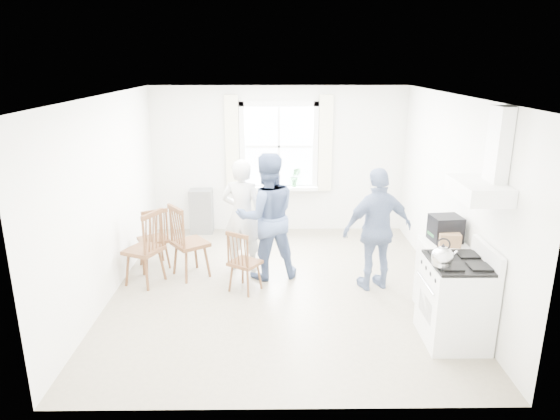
# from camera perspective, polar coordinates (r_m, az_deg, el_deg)

# --- Properties ---
(room_shell) EXTENTS (4.62, 5.12, 2.64)m
(room_shell) POSITION_cam_1_polar(r_m,az_deg,el_deg) (6.52, 0.07, 1.48)
(room_shell) COLOR gray
(room_shell) RESTS_ON ground
(window_assembly) EXTENTS (1.88, 0.24, 1.70)m
(window_assembly) POSITION_cam_1_polar(r_m,az_deg,el_deg) (8.87, -0.13, 6.69)
(window_assembly) COLOR white
(window_assembly) RESTS_ON room_shell
(range_hood) EXTENTS (0.45, 0.76, 0.94)m
(range_hood) POSITION_cam_1_polar(r_m,az_deg,el_deg) (5.50, 22.42, 3.74)
(range_hood) COLOR white
(range_hood) RESTS_ON room_shell
(shelf_unit) EXTENTS (0.40, 0.30, 0.80)m
(shelf_unit) POSITION_cam_1_polar(r_m,az_deg,el_deg) (9.10, -8.97, -0.14)
(shelf_unit) COLOR gray
(shelf_unit) RESTS_ON ground
(gas_stove) EXTENTS (0.68, 0.76, 1.12)m
(gas_stove) POSITION_cam_1_polar(r_m,az_deg,el_deg) (5.90, 19.42, -9.73)
(gas_stove) COLOR white
(gas_stove) RESTS_ON ground
(kettle) EXTENTS (0.23, 0.23, 0.32)m
(kettle) POSITION_cam_1_polar(r_m,az_deg,el_deg) (5.48, 18.05, -5.14)
(kettle) COLOR silver
(kettle) RESTS_ON gas_stove
(low_cabinet) EXTENTS (0.50, 0.55, 0.90)m
(low_cabinet) POSITION_cam_1_polar(r_m,az_deg,el_deg) (6.53, 17.93, -7.27)
(low_cabinet) COLOR white
(low_cabinet) RESTS_ON ground
(stereo_stack) EXTENTS (0.38, 0.35, 0.31)m
(stereo_stack) POSITION_cam_1_polar(r_m,az_deg,el_deg) (6.39, 18.39, -2.01)
(stereo_stack) COLOR black
(stereo_stack) RESTS_ON low_cabinet
(cardboard_box) EXTENTS (0.26, 0.20, 0.16)m
(cardboard_box) POSITION_cam_1_polar(r_m,az_deg,el_deg) (6.25, 18.77, -3.21)
(cardboard_box) COLOR #936D47
(cardboard_box) RESTS_ON low_cabinet
(windsor_chair_a) EXTENTS (0.54, 0.54, 0.96)m
(windsor_chair_a) POSITION_cam_1_polar(r_m,az_deg,el_deg) (7.58, -14.14, -2.49)
(windsor_chair_a) COLOR #4E2E19
(windsor_chair_a) RESTS_ON ground
(windsor_chair_b) EXTENTS (0.51, 0.50, 0.88)m
(windsor_chair_b) POSITION_cam_1_polar(r_m,az_deg,el_deg) (6.64, -4.54, -5.24)
(windsor_chair_b) COLOR #4E2E19
(windsor_chair_b) RESTS_ON ground
(windsor_chair_c) EXTENTS (0.59, 0.60, 1.08)m
(windsor_chair_c) POSITION_cam_1_polar(r_m,az_deg,el_deg) (7.06, -14.69, -3.33)
(windsor_chair_c) COLOR #4E2E19
(windsor_chair_c) RESTS_ON ground
(person_left) EXTENTS (0.72, 0.72, 1.68)m
(person_left) POSITION_cam_1_polar(r_m,az_deg,el_deg) (7.30, -4.33, -0.63)
(person_left) COLOR silver
(person_left) RESTS_ON ground
(person_mid) EXTENTS (1.06, 1.06, 1.81)m
(person_mid) POSITION_cam_1_polar(r_m,az_deg,el_deg) (7.02, -1.49, -0.76)
(person_mid) COLOR #455881
(person_mid) RESTS_ON ground
(person_right) EXTENTS (1.22, 1.22, 1.68)m
(person_right) POSITION_cam_1_polar(r_m,az_deg,el_deg) (6.81, 11.09, -2.22)
(person_right) COLOR navy
(person_right) RESTS_ON ground
(potted_plant) EXTENTS (0.21, 0.21, 0.35)m
(potted_plant) POSITION_cam_1_polar(r_m,az_deg,el_deg) (8.88, 1.75, 3.79)
(potted_plant) COLOR #32723C
(potted_plant) RESTS_ON window_assembly
(windsor_chair_d) EXTENTS (0.63, 0.63, 1.09)m
(windsor_chair_d) POSITION_cam_1_polar(r_m,az_deg,el_deg) (7.18, -11.12, -2.71)
(windsor_chair_d) COLOR #4E2E19
(windsor_chair_d) RESTS_ON ground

